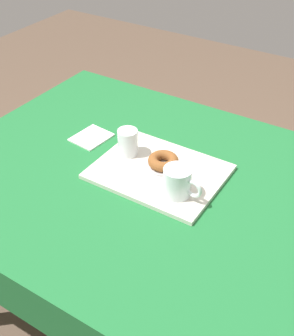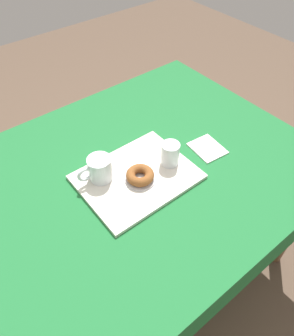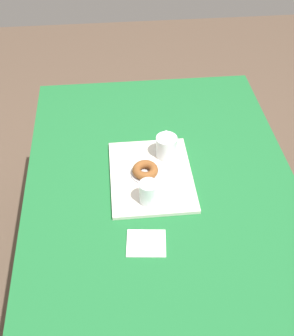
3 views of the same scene
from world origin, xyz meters
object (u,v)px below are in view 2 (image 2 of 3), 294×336
(serving_tray, at_px, (137,177))
(paper_napkin, at_px, (207,148))
(water_glass_near, at_px, (170,155))
(dining_table, at_px, (133,186))
(sugar_donut_left, at_px, (140,175))
(tea_mug_left, at_px, (100,169))
(donut_plate_left, at_px, (140,179))

(serving_tray, bearing_deg, paper_napkin, -8.92)
(serving_tray, distance_m, water_glass_near, 0.15)
(dining_table, relative_size, sugar_donut_left, 13.88)
(serving_tray, height_order, sugar_donut_left, sugar_donut_left)
(tea_mug_left, distance_m, paper_napkin, 0.46)
(donut_plate_left, distance_m, paper_napkin, 0.33)
(donut_plate_left, height_order, paper_napkin, donut_plate_left)
(serving_tray, bearing_deg, donut_plate_left, -96.11)
(water_glass_near, bearing_deg, serving_tray, 169.96)
(dining_table, height_order, tea_mug_left, tea_mug_left)
(dining_table, height_order, paper_napkin, paper_napkin)
(paper_napkin, bearing_deg, sugar_donut_left, 175.22)
(serving_tray, xyz_separation_m, sugar_donut_left, (-0.00, -0.02, 0.03))
(dining_table, height_order, donut_plate_left, donut_plate_left)
(serving_tray, xyz_separation_m, water_glass_near, (0.14, -0.02, 0.05))
(donut_plate_left, bearing_deg, water_glass_near, -0.50)
(dining_table, relative_size, water_glass_near, 15.32)
(serving_tray, height_order, tea_mug_left, tea_mug_left)
(dining_table, height_order, serving_tray, serving_tray)
(sugar_donut_left, bearing_deg, water_glass_near, -0.50)
(tea_mug_left, xyz_separation_m, paper_napkin, (0.44, -0.13, -0.06))
(serving_tray, relative_size, paper_napkin, 3.07)
(tea_mug_left, bearing_deg, dining_table, -17.05)
(dining_table, distance_m, tea_mug_left, 0.19)
(donut_plate_left, height_order, sugar_donut_left, sugar_donut_left)
(water_glass_near, bearing_deg, tea_mug_left, 158.46)
(dining_table, distance_m, donut_plate_left, 0.12)
(sugar_donut_left, bearing_deg, dining_table, 81.95)
(water_glass_near, xyz_separation_m, sugar_donut_left, (-0.14, 0.00, -0.02))
(water_glass_near, bearing_deg, donut_plate_left, 179.50)
(water_glass_near, xyz_separation_m, paper_napkin, (0.18, -0.03, -0.05))
(dining_table, bearing_deg, tea_mug_left, 162.95)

